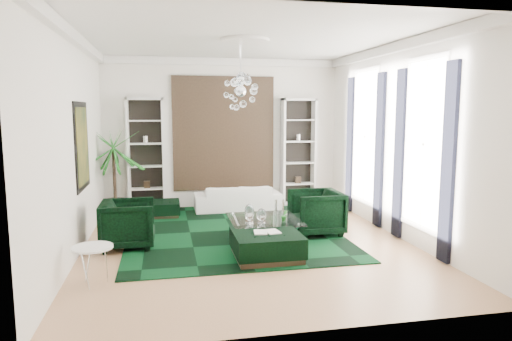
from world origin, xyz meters
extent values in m
cube|color=tan|center=(0.00, 0.00, -0.01)|extent=(6.00, 7.00, 0.02)
cube|color=white|center=(0.00, 0.00, 3.81)|extent=(6.00, 7.00, 0.02)
cube|color=white|center=(0.00, 3.51, 1.90)|extent=(6.00, 0.02, 3.80)
cube|color=white|center=(0.00, -3.51, 1.90)|extent=(6.00, 0.02, 3.80)
cube|color=white|center=(-3.01, 0.00, 1.90)|extent=(0.02, 7.00, 3.80)
cube|color=white|center=(3.01, 0.00, 1.90)|extent=(0.02, 7.00, 3.80)
cylinder|color=white|center=(0.00, 0.30, 3.77)|extent=(0.90, 0.90, 0.05)
cube|color=black|center=(0.00, 3.46, 1.90)|extent=(2.50, 0.06, 2.80)
cube|color=black|center=(-2.97, 0.60, 1.85)|extent=(0.04, 1.30, 1.60)
cube|color=white|center=(2.99, -0.90, 1.90)|extent=(0.03, 1.10, 2.90)
cube|color=black|center=(2.96, -1.68, 1.65)|extent=(0.07, 0.30, 3.25)
cube|color=black|center=(2.96, -0.12, 1.65)|extent=(0.07, 0.30, 3.25)
cube|color=white|center=(2.99, 1.50, 1.90)|extent=(0.03, 1.10, 2.90)
cube|color=black|center=(2.96, 0.72, 1.65)|extent=(0.07, 0.30, 3.25)
cube|color=black|center=(2.96, 2.28, 1.65)|extent=(0.07, 0.30, 3.25)
cube|color=black|center=(-0.17, 0.97, 0.01)|extent=(4.20, 5.00, 0.02)
imported|color=white|center=(0.26, 2.94, 0.31)|extent=(2.13, 0.83, 0.62)
imported|color=black|center=(-2.19, 0.24, 0.44)|extent=(0.96, 0.93, 0.87)
imported|color=black|center=(1.47, 0.42, 0.45)|extent=(0.99, 0.96, 0.90)
cube|color=black|center=(-1.59, 2.62, 0.18)|extent=(0.80, 0.80, 0.35)
cube|color=black|center=(0.15, -0.87, 0.22)|extent=(1.12, 1.12, 0.45)
cube|color=white|center=(0.15, -0.87, 0.46)|extent=(0.44, 0.29, 0.03)
cylinder|color=white|center=(-2.55, -1.53, 0.28)|extent=(0.58, 0.58, 0.56)
imported|color=#1C6D1D|center=(0.65, -0.17, 0.56)|extent=(0.12, 0.10, 0.22)
camera|label=1|loc=(-1.51, -8.18, 2.50)|focal=32.00mm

